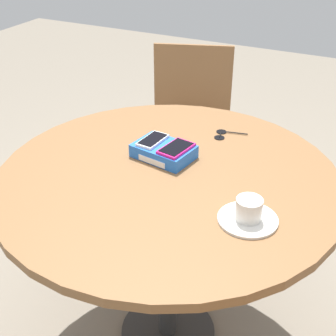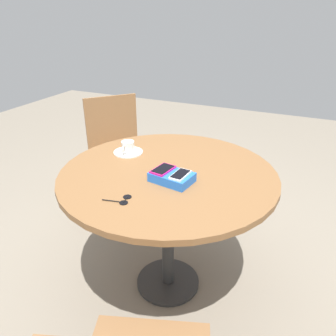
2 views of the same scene
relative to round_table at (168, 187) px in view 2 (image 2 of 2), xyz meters
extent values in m
plane|color=gray|center=(0.00, 0.00, -0.67)|extent=(8.00, 8.00, 0.00)
cylinder|color=#2D2D2D|center=(0.00, 0.00, -0.66)|extent=(0.38, 0.38, 0.02)
cylinder|color=#2D2D2D|center=(0.00, 0.00, -0.30)|extent=(0.07, 0.07, 0.72)
cylinder|color=brown|center=(0.00, 0.00, 0.08)|extent=(1.12, 1.12, 0.03)
cube|color=blue|center=(-0.06, 0.09, 0.12)|extent=(0.22, 0.16, 0.05)
cube|color=white|center=(-0.07, 0.02, 0.11)|extent=(0.11, 0.02, 0.02)
cube|color=silver|center=(-0.11, 0.10, 0.14)|extent=(0.07, 0.13, 0.01)
cube|color=black|center=(-0.11, 0.10, 0.15)|extent=(0.06, 0.11, 0.00)
cube|color=#D11975|center=(-0.01, 0.08, 0.14)|extent=(0.10, 0.14, 0.01)
cube|color=black|center=(-0.01, 0.08, 0.15)|extent=(0.09, 0.12, 0.00)
cylinder|color=silver|center=(0.31, -0.13, 0.10)|extent=(0.17, 0.17, 0.01)
cylinder|color=silver|center=(0.31, -0.13, 0.13)|extent=(0.07, 0.07, 0.06)
cylinder|color=brown|center=(0.31, -0.13, 0.16)|extent=(0.06, 0.06, 0.00)
torus|color=silver|center=(0.31, -0.09, 0.13)|extent=(0.01, 0.05, 0.05)
cylinder|color=black|center=(0.06, 0.31, 0.09)|extent=(0.04, 0.04, 0.00)
cylinder|color=black|center=(0.05, 0.36, 0.09)|extent=(0.04, 0.04, 0.00)
cylinder|color=black|center=(0.05, 0.33, 0.10)|extent=(0.01, 0.05, 0.00)
cylinder|color=black|center=(0.11, 0.37, 0.10)|extent=(0.08, 0.02, 0.00)
cube|color=brown|center=(0.66, -0.58, -0.21)|extent=(0.61, 0.61, 0.02)
cube|color=brown|center=(0.82, -0.72, 0.02)|extent=(0.29, 0.32, 0.45)
cylinder|color=brown|center=(0.64, -0.31, -0.45)|extent=(0.04, 0.04, 0.45)
cylinder|color=brown|center=(0.38, -0.60, -0.45)|extent=(0.04, 0.04, 0.45)
cylinder|color=brown|center=(0.94, -0.57, -0.45)|extent=(0.04, 0.04, 0.45)
cylinder|color=brown|center=(0.68, -0.86, -0.45)|extent=(0.04, 0.04, 0.45)
camera|label=1|loc=(0.58, -1.16, 0.89)|focal=50.00mm
camera|label=2|loc=(-0.62, 1.37, 0.85)|focal=35.00mm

